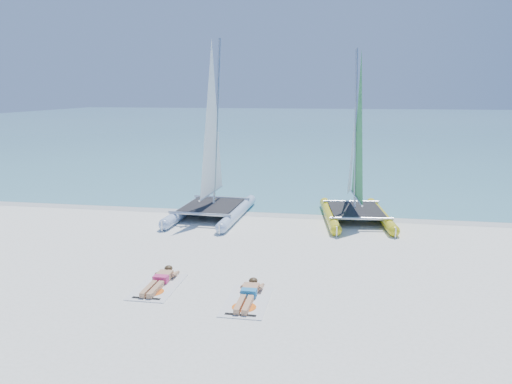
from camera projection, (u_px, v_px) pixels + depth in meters
ground at (267, 258)px, 14.63m from camera, size 140.00×140.00×0.00m
sea at (330, 123)px, 75.41m from camera, size 140.00×115.00×0.01m
wet_sand_strip at (288, 214)px, 19.94m from camera, size 140.00×1.40×0.01m
catamaran_blue at (212, 162)px, 19.24m from camera, size 2.69×5.29×7.08m
catamaran_yellow at (355, 164)px, 19.03m from camera, size 2.94×5.34×6.65m
towel_a at (158, 287)px, 12.51m from camera, size 1.00×1.85×0.02m
sunbather_a at (160, 280)px, 12.67m from camera, size 0.37×1.73×0.26m
towel_b at (247, 301)px, 11.64m from camera, size 1.00×1.85×0.02m
sunbather_b at (249, 294)px, 11.80m from camera, size 0.37×1.73×0.26m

